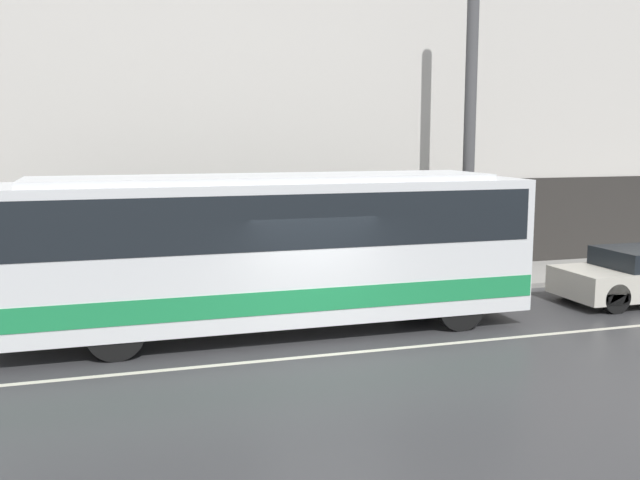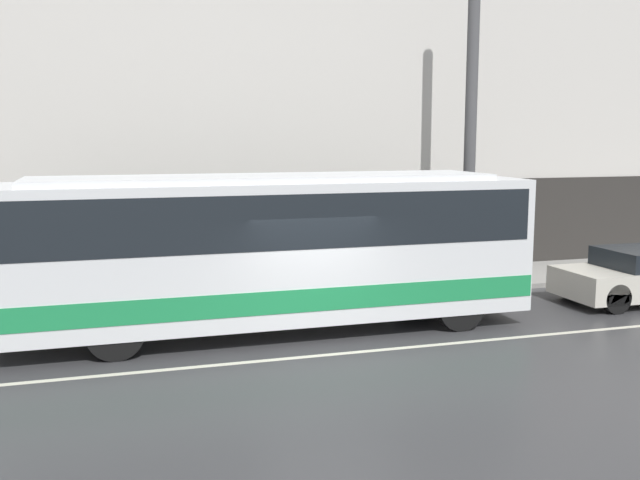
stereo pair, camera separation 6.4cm
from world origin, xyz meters
The scene contains 7 objects.
ground_plane centered at (0.00, 0.00, 0.00)m, with size 60.00×60.00×0.00m, color #38383A.
sidewalk centered at (0.00, 5.51, 0.07)m, with size 60.00×3.01×0.13m.
building_facade centered at (0.00, 7.15, 5.32)m, with size 60.00×0.35×11.04m.
lane_stripe centered at (0.00, 0.00, 0.00)m, with size 54.00×0.14×0.01m.
transit_bus centered at (-0.65, 1.92, 1.83)m, with size 10.97×2.48×3.26m.
utility_pole_near centered at (5.52, 4.82, 4.53)m, with size 0.31×0.31×8.79m.
pedestrian_waiting centered at (-3.27, 5.46, 0.84)m, with size 0.36×0.36×1.55m.
Camera 1 is at (-3.87, -12.21, 4.03)m, focal length 40.00 mm.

